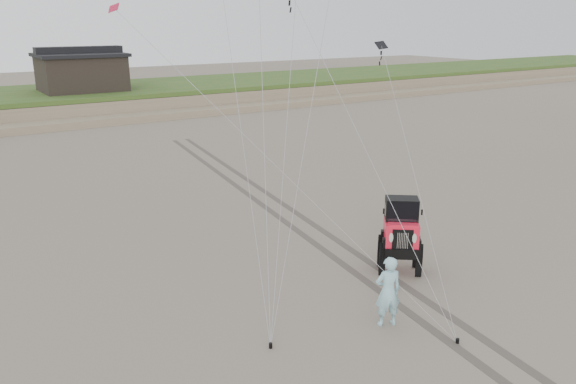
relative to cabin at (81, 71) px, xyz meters
name	(u,v)px	position (x,y,z in m)	size (l,w,h in m)	color
ground	(392,316)	(-2.00, -37.00, -3.24)	(160.00, 160.00, 0.00)	#6B6054
dune_ridge	(56,103)	(-2.00, 0.50, -2.42)	(160.00, 14.25, 1.73)	#7A6B54
cabin	(81,71)	(0.00, 0.00, 0.00)	(6.40, 5.40, 3.35)	black
jeep	(400,244)	(-0.07, -35.22, -2.37)	(2.02, 4.68, 1.74)	#FF1D38
man	(388,291)	(-2.40, -37.22, -2.36)	(0.64, 0.42, 1.75)	#87C5D0
stake_main	(271,346)	(-5.23, -36.56, -3.18)	(0.08, 0.08, 0.12)	black
stake_aux	(457,341)	(-1.63, -38.70, -3.18)	(0.08, 0.08, 0.12)	black
tire_tracks	(284,212)	(0.00, -29.00, -3.23)	(5.22, 29.74, 0.01)	#4C443D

